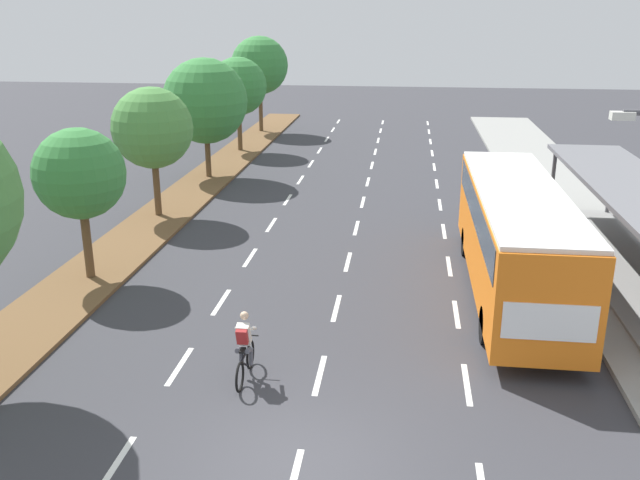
{
  "coord_description": "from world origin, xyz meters",
  "views": [
    {
      "loc": [
        1.84,
        -11.23,
        8.38
      ],
      "look_at": [
        -0.83,
        10.09,
        1.2
      ],
      "focal_mm": 38.73,
      "sensor_mm": 36.0,
      "label": 1
    }
  ],
  "objects": [
    {
      "name": "ground_plane",
      "position": [
        0.0,
        0.0,
        0.0
      ],
      "size": [
        140.0,
        140.0,
        0.0
      ],
      "primitive_type": "plane",
      "color": "#38383D"
    },
    {
      "name": "median_strip",
      "position": [
        -8.3,
        20.0,
        0.06
      ],
      "size": [
        2.6,
        52.0,
        0.12
      ],
      "primitive_type": "cube",
      "color": "brown",
      "rests_on": "ground"
    },
    {
      "name": "sidewalk_right",
      "position": [
        9.25,
        20.0,
        0.07
      ],
      "size": [
        4.5,
        52.0,
        0.15
      ],
      "primitive_type": "cube",
      "color": "gray",
      "rests_on": "ground"
    },
    {
      "name": "lane_divider_left",
      "position": [
        -3.5,
        19.34,
        0.0
      ],
      "size": [
        0.14,
        49.67,
        0.01
      ],
      "color": "white",
      "rests_on": "ground"
    },
    {
      "name": "lane_divider_center",
      "position": [
        0.0,
        19.34,
        0.0
      ],
      "size": [
        0.14,
        49.67,
        0.01
      ],
      "color": "white",
      "rests_on": "ground"
    },
    {
      "name": "lane_divider_right",
      "position": [
        3.5,
        19.34,
        0.0
      ],
      "size": [
        0.14,
        49.67,
        0.01
      ],
      "color": "white",
      "rests_on": "ground"
    },
    {
      "name": "bus_shelter",
      "position": [
        9.53,
        11.52,
        1.86
      ],
      "size": [
        2.9,
        14.14,
        2.86
      ],
      "color": "gray",
      "rests_on": "sidewalk_right"
    },
    {
      "name": "bus",
      "position": [
        5.25,
        9.17,
        2.07
      ],
      "size": [
        2.54,
        11.29,
        3.37
      ],
      "color": "orange",
      "rests_on": "ground"
    },
    {
      "name": "cyclist",
      "position": [
        -1.74,
        3.02,
        0.79
      ],
      "size": [
        0.46,
        1.82,
        1.71
      ],
      "color": "black",
      "rests_on": "ground"
    },
    {
      "name": "median_tree_second",
      "position": [
        -8.19,
        8.65,
        3.53
      ],
      "size": [
        2.86,
        2.86,
        4.86
      ],
      "color": "brown",
      "rests_on": "median_strip"
    },
    {
      "name": "median_tree_third",
      "position": [
        -8.45,
        15.84,
        3.8
      ],
      "size": [
        3.32,
        3.32,
        5.35
      ],
      "color": "brown",
      "rests_on": "median_strip"
    },
    {
      "name": "median_tree_fourth",
      "position": [
        -8.3,
        23.03,
        4.01
      ],
      "size": [
        4.29,
        4.29,
        6.04
      ],
      "color": "brown",
      "rests_on": "median_strip"
    },
    {
      "name": "median_tree_fifth",
      "position": [
        -8.33,
        30.22,
        4.0
      ],
      "size": [
        3.46,
        3.46,
        5.62
      ],
      "color": "brown",
      "rests_on": "median_strip"
    },
    {
      "name": "median_tree_farthest",
      "position": [
        -8.5,
        37.42,
        4.7
      ],
      "size": [
        3.99,
        3.99,
        6.58
      ],
      "color": "brown",
      "rests_on": "median_strip"
    }
  ]
}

